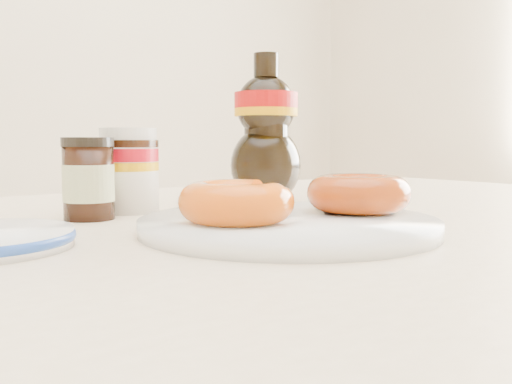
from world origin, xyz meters
TOP-DOWN VIEW (x-y plane):
  - dining_table at (0.00, 0.10)m, footprint 1.40×0.90m
  - plate at (-0.06, 0.02)m, footprint 0.28×0.28m
  - donut_bitten at (-0.11, 0.02)m, footprint 0.14×0.14m
  - donut_whole at (0.03, 0.01)m, footprint 0.12×0.12m
  - nutella_jar at (-0.11, 0.25)m, footprint 0.07×0.07m
  - syrup_bottle at (0.11, 0.26)m, footprint 0.12×0.11m
  - dark_jar at (-0.17, 0.22)m, footprint 0.06×0.06m

SIDE VIEW (x-z plane):
  - dining_table at x=0.00m, z-range 0.29..1.04m
  - plate at x=-0.06m, z-range 0.75..0.76m
  - donut_bitten at x=-0.11m, z-range 0.76..0.80m
  - donut_whole at x=0.03m, z-range 0.76..0.80m
  - dark_jar at x=-0.17m, z-range 0.75..0.84m
  - nutella_jar at x=-0.11m, z-range 0.75..0.86m
  - syrup_bottle at x=0.11m, z-range 0.75..0.96m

